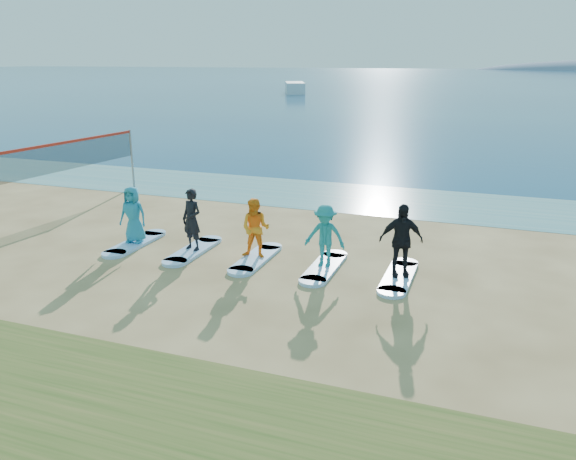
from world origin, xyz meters
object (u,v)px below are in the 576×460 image
(surfboard_1, at_px, (193,251))
(student_3, at_px, (325,236))
(volleyball_net, at_px, (47,160))
(surfboard_4, at_px, (399,277))
(student_4, at_px, (401,240))
(student_0, at_px, (133,215))
(surfboard_2, at_px, (256,259))
(boat_offshore_a, at_px, (295,93))
(surfboard_3, at_px, (324,267))
(student_2, at_px, (256,228))
(surfboard_0, at_px, (135,243))
(student_1, at_px, (192,220))

(surfboard_1, distance_m, student_3, 4.08)
(volleyball_net, height_order, surfboard_4, volleyball_net)
(surfboard_1, relative_size, student_4, 1.17)
(student_0, height_order, student_3, student_0)
(surfboard_2, bearing_deg, surfboard_4, 0.00)
(boat_offshore_a, xyz_separation_m, student_4, (29.04, -74.20, 1.03))
(surfboard_2, bearing_deg, surfboard_3, 0.00)
(student_2, relative_size, student_3, 1.00)
(student_0, distance_m, surfboard_2, 4.08)
(volleyball_net, distance_m, surfboard_1, 7.69)
(student_0, bearing_deg, surfboard_2, -6.26)
(boat_offshore_a, bearing_deg, surfboard_2, -93.58)
(student_2, bearing_deg, student_0, 174.00)
(surfboard_2, xyz_separation_m, student_2, (0.00, 0.00, 0.88))
(surfboard_1, xyz_separation_m, surfboard_2, (1.99, 0.00, 0.00))
(student_3, distance_m, student_4, 1.99)
(student_3, bearing_deg, surfboard_2, 178.34)
(boat_offshore_a, height_order, surfboard_1, boat_offshore_a)
(boat_offshore_a, relative_size, student_4, 4.73)
(surfboard_3, bearing_deg, surfboard_0, 180.00)
(surfboard_0, bearing_deg, surfboard_4, 0.00)
(surfboard_2, height_order, student_4, student_4)
(surfboard_2, relative_size, student_2, 1.31)
(volleyball_net, xyz_separation_m, surfboard_3, (11.10, -2.25, -1.86))
(student_3, height_order, surfboard_4, student_3)
(volleyball_net, height_order, surfboard_2, volleyball_net)
(surfboard_2, xyz_separation_m, student_3, (1.99, 0.00, 0.88))
(student_1, bearing_deg, student_3, 15.34)
(student_2, xyz_separation_m, student_4, (3.98, 0.00, 0.11))
(student_0, distance_m, student_1, 1.99)
(volleyball_net, height_order, surfboard_0, volleyball_net)
(surfboard_3, bearing_deg, student_3, 0.00)
(boat_offshore_a, bearing_deg, student_0, -96.38)
(student_0, xyz_separation_m, surfboard_3, (5.97, 0.00, -0.90))
(surfboard_4, xyz_separation_m, student_4, (0.00, 0.00, 0.99))
(surfboard_1, height_order, student_2, student_2)
(student_2, bearing_deg, boat_offshore_a, 102.66)
(student_1, relative_size, surfboard_4, 0.81)
(student_0, height_order, surfboard_1, student_0)
(student_3, bearing_deg, student_2, 178.34)
(surfboard_0, xyz_separation_m, surfboard_1, (1.99, 0.00, 0.00))
(student_0, relative_size, surfboard_3, 0.78)
(surfboard_4, bearing_deg, surfboard_0, 180.00)
(volleyball_net, distance_m, student_1, 7.52)
(student_0, bearing_deg, student_2, -6.26)
(surfboard_0, relative_size, student_1, 1.23)
(boat_offshore_a, height_order, student_2, student_2)
(surfboard_1, bearing_deg, surfboard_4, 0.00)
(surfboard_1, distance_m, surfboard_2, 1.99)
(student_0, height_order, surfboard_3, student_0)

